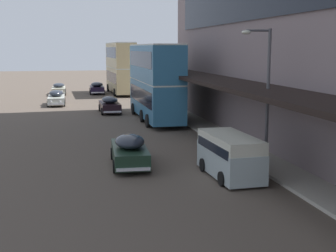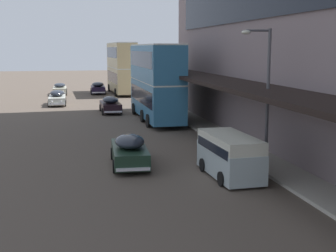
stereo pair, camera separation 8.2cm
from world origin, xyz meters
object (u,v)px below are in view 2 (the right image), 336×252
(sedan_second_mid, at_px, (110,105))
(street_lamp, at_px, (265,87))
(transit_bus_kerbside_rear, at_px, (121,66))
(sedan_lead_near, at_px, (57,98))
(transit_bus_kerbside_front, at_px, (156,80))
(sedan_trailing_near, at_px, (98,88))
(sedan_far_back, at_px, (129,150))
(sedan_trailing_mid, at_px, (60,89))
(vw_van, at_px, (229,153))

(sedan_second_mid, bearing_deg, street_lamp, -75.77)
(transit_bus_kerbside_rear, distance_m, sedan_lead_near, 13.56)
(transit_bus_kerbside_front, relative_size, sedan_trailing_near, 2.53)
(sedan_trailing_near, bearing_deg, sedan_lead_near, -113.67)
(sedan_lead_near, relative_size, street_lamp, 0.71)
(sedan_far_back, relative_size, street_lamp, 0.71)
(sedan_trailing_mid, bearing_deg, sedan_far_back, -84.16)
(sedan_lead_near, distance_m, vw_van, 30.91)
(sedan_trailing_mid, xyz_separation_m, street_lamp, (10.23, -40.12, 3.30))
(sedan_second_mid, xyz_separation_m, sedan_far_back, (-0.84, -19.70, 0.03))
(transit_bus_kerbside_rear, bearing_deg, vw_van, -89.61)
(sedan_far_back, height_order, vw_van, vw_van)
(sedan_lead_near, bearing_deg, transit_bus_kerbside_rear, 53.21)
(transit_bus_kerbside_front, bearing_deg, vw_van, -89.61)
(sedan_far_back, bearing_deg, street_lamp, -16.69)
(transit_bus_kerbside_rear, distance_m, vw_van, 40.50)
(transit_bus_kerbside_rear, xyz_separation_m, sedan_far_back, (-3.92, -37.45, -2.74))
(vw_van, bearing_deg, sedan_far_back, 144.71)
(transit_bus_kerbside_front, xyz_separation_m, sedan_trailing_mid, (-7.99, 23.71, -2.60))
(transit_bus_kerbside_rear, height_order, sedan_trailing_mid, transit_bus_kerbside_rear)
(sedan_trailing_mid, height_order, sedan_far_back, sedan_far_back)
(sedan_second_mid, height_order, street_lamp, street_lamp)
(transit_bus_kerbside_rear, distance_m, street_lamp, 39.42)
(transit_bus_kerbside_rear, relative_size, street_lamp, 1.60)
(sedan_trailing_mid, xyz_separation_m, sedan_trailing_near, (4.81, -0.18, 0.03))
(transit_bus_kerbside_front, distance_m, vw_van, 17.64)
(sedan_second_mid, bearing_deg, transit_bus_kerbside_rear, 80.16)
(vw_van, bearing_deg, transit_bus_kerbside_rear, 90.39)
(transit_bus_kerbside_rear, xyz_separation_m, sedan_lead_near, (-7.95, -10.63, -2.77))
(transit_bus_kerbside_rear, relative_size, sedan_trailing_near, 2.44)
(sedan_trailing_near, bearing_deg, sedan_far_back, -91.35)
(sedan_second_mid, distance_m, sedan_far_back, 19.72)
(sedan_trailing_near, bearing_deg, sedan_trailing_mid, 177.87)
(transit_bus_kerbside_rear, height_order, sedan_trailing_near, transit_bus_kerbside_rear)
(transit_bus_kerbside_rear, bearing_deg, sedan_far_back, -95.98)
(transit_bus_kerbside_rear, xyz_separation_m, sedan_trailing_near, (-3.03, 0.60, -2.77))
(vw_van, bearing_deg, sedan_trailing_mid, 101.14)
(sedan_trailing_mid, bearing_deg, sedan_lead_near, -90.58)
(sedan_lead_near, bearing_deg, sedan_trailing_near, 66.33)
(vw_van, bearing_deg, sedan_trailing_near, 94.61)
(transit_bus_kerbside_rear, height_order, vw_van, transit_bus_kerbside_rear)
(sedan_second_mid, height_order, sedan_lead_near, same)
(street_lamp, bearing_deg, sedan_trailing_near, 97.73)
(sedan_lead_near, height_order, vw_van, vw_van)
(transit_bus_kerbside_front, bearing_deg, sedan_second_mid, 122.05)
(transit_bus_kerbside_rear, bearing_deg, sedan_trailing_near, 168.83)
(transit_bus_kerbside_front, relative_size, sedan_lead_near, 2.35)
(transit_bus_kerbside_rear, height_order, street_lamp, street_lamp)
(sedan_far_back, bearing_deg, transit_bus_kerbside_rear, 84.02)
(transit_bus_kerbside_rear, distance_m, sedan_far_back, 37.76)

